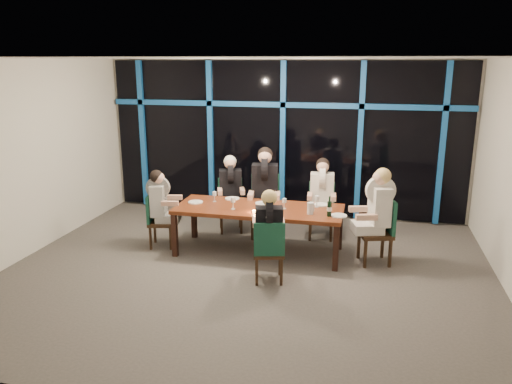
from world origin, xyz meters
TOP-DOWN VIEW (x-y plane):
  - room at (0.00, 0.00)m, footprint 7.04×7.00m
  - window_wall at (0.01, 2.93)m, footprint 6.86×0.43m
  - dining_table at (0.00, 0.80)m, footprint 2.60×1.00m
  - chair_far_left at (-0.74, 1.78)m, footprint 0.55×0.55m
  - chair_far_mid at (-0.08, 1.66)m, footprint 0.56×0.56m
  - chair_far_right at (0.88, 1.79)m, footprint 0.48×0.48m
  - chair_end_left at (-1.68, 0.70)m, footprint 0.48×0.48m
  - chair_end_right at (1.87, 0.81)m, footprint 0.58×0.58m
  - chair_near_mid at (0.38, -0.26)m, footprint 0.50×0.50m
  - diner_far_left at (-0.72, 1.71)m, footprint 0.56×0.63m
  - diner_far_mid at (-0.07, 1.57)m, footprint 0.57×0.70m
  - diner_far_right at (0.89, 1.71)m, footprint 0.49×0.61m
  - diner_end_left at (-1.61, 0.72)m, footprint 0.58×0.48m
  - diner_end_right at (1.79, 0.79)m, footprint 0.68×0.58m
  - diner_near_mid at (0.36, -0.18)m, footprint 0.51×0.60m
  - plate_far_left at (-0.54, 1.17)m, footprint 0.24×0.24m
  - plate_far_mid at (0.01, 1.01)m, footprint 0.24×0.24m
  - plate_far_right at (0.94, 1.15)m, footprint 0.24×0.24m
  - plate_end_left at (-1.06, 0.84)m, footprint 0.24×0.24m
  - plate_end_right at (1.25, 0.63)m, footprint 0.24×0.24m
  - plate_near_mid at (0.23, 0.37)m, footprint 0.24×0.24m
  - wine_bottle at (1.11, 0.59)m, footprint 0.07×0.07m
  - water_pitcher at (0.82, 0.63)m, footprint 0.11×0.10m
  - tea_light at (-0.01, 0.53)m, footprint 0.05×0.05m
  - wine_glass_a at (-0.37, 0.62)m, footprint 0.07×0.07m
  - wine_glass_b at (0.06, 0.95)m, footprint 0.07×0.07m
  - wine_glass_c at (0.40, 0.82)m, footprint 0.06×0.06m
  - wine_glass_d at (-0.77, 0.96)m, footprint 0.06×0.06m
  - wine_glass_e at (0.88, 1.02)m, footprint 0.07×0.07m

SIDE VIEW (x-z plane):
  - chair_end_left at x=-1.68m, z-range 0.05..0.93m
  - chair_near_mid at x=0.38m, z-range 0.05..0.95m
  - chair_far_left at x=-0.74m, z-range 0.05..0.99m
  - chair_far_right at x=0.88m, z-range 0.06..1.00m
  - chair_end_right at x=1.87m, z-range 0.06..1.06m
  - chair_far_mid at x=-0.08m, z-range 0.06..1.12m
  - dining_table at x=0.00m, z-range 0.31..1.06m
  - plate_far_left at x=-0.54m, z-range 0.75..0.76m
  - plate_far_mid at x=0.01m, z-range 0.75..0.76m
  - plate_far_right at x=0.94m, z-range 0.75..0.76m
  - plate_end_left at x=-1.06m, z-range 0.75..0.76m
  - plate_end_right at x=1.25m, z-range 0.75..0.76m
  - plate_near_mid at x=0.23m, z-range 0.75..0.76m
  - tea_light at x=-0.01m, z-range 0.75..0.78m
  - water_pitcher at x=0.82m, z-range 0.75..0.93m
  - diner_end_left at x=-1.61m, z-range 0.41..1.27m
  - diner_near_mid at x=0.36m, z-range 0.42..1.30m
  - wine_bottle at x=1.11m, z-range 0.72..1.02m
  - wine_glass_c at x=0.40m, z-range 0.79..0.95m
  - wine_glass_d at x=-0.77m, z-range 0.79..0.95m
  - wine_glass_e at x=0.88m, z-range 0.79..0.97m
  - wine_glass_b at x=0.06m, z-range 0.79..0.98m
  - wine_glass_a at x=-0.37m, z-range 0.79..0.98m
  - diner_far_left at x=-0.72m, z-range 0.44..1.34m
  - diner_far_right at x=0.89m, z-range 0.44..1.37m
  - diner_end_right at x=1.79m, z-range 0.47..1.44m
  - diner_far_mid at x=-0.07m, z-range 0.49..1.53m
  - window_wall at x=0.01m, z-range 0.08..3.02m
  - room at x=0.00m, z-range 0.51..3.53m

